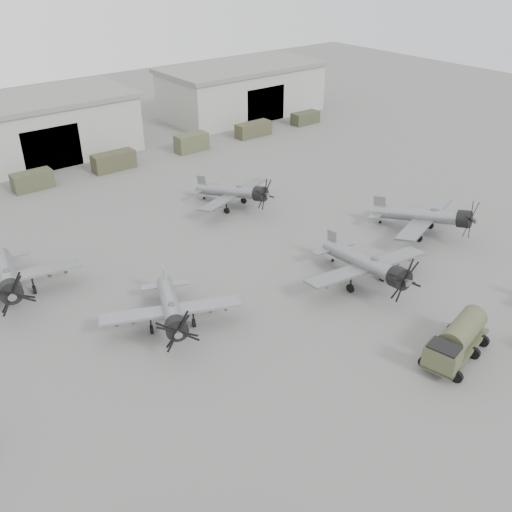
{
  "coord_description": "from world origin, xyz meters",
  "views": [
    {
      "loc": [
        -24.86,
        -21.74,
        28.65
      ],
      "look_at": [
        3.95,
        14.73,
        2.5
      ],
      "focal_mm": 40.0,
      "sensor_mm": 36.0,
      "label": 1
    }
  ],
  "objects": [
    {
      "name": "aircraft_mid_3",
      "position": [
        24.24,
        10.39,
        2.27
      ],
      "size": [
        12.44,
        11.2,
        4.99
      ],
      "rotation": [
        0.0,
        0.0,
        0.32
      ],
      "color": "gray",
      "rests_on": "ground"
    },
    {
      "name": "support_truck_6",
      "position": [
        31.26,
        50.0,
        1.12
      ],
      "size": [
        6.12,
        2.2,
        2.25
      ],
      "primitive_type": "cube",
      "color": "#3F4029",
      "rests_on": "ground"
    },
    {
      "name": "aircraft_mid_2",
      "position": [
        11.26,
        7.17,
        2.33
      ],
      "size": [
        12.89,
        11.6,
        5.12
      ],
      "rotation": [
        0.0,
        0.0,
        -0.15
      ],
      "color": "gray",
      "rests_on": "ground"
    },
    {
      "name": "hangar_right",
      "position": [
        38.0,
        61.96,
        4.37
      ],
      "size": [
        29.0,
        14.8,
        8.7
      ],
      "color": "#A9AA9F",
      "rests_on": "ground"
    },
    {
      "name": "support_truck_7",
      "position": [
        42.76,
        50.0,
        1.01
      ],
      "size": [
        5.04,
        2.2,
        2.01
      ],
      "primitive_type": "cube",
      "color": "#383C27",
      "rests_on": "ground"
    },
    {
      "name": "hangar_center",
      "position": [
        0.0,
        61.96,
        4.37
      ],
      "size": [
        29.0,
        14.8,
        8.7
      ],
      "color": "#A9AA9F",
      "rests_on": "ground"
    },
    {
      "name": "aircraft_far_1",
      "position": [
        12.11,
        28.89,
        2.11
      ],
      "size": [
        11.61,
        10.46,
        4.65
      ],
      "rotation": [
        0.0,
        0.0,
        0.31
      ],
      "color": "gray",
      "rests_on": "ground"
    },
    {
      "name": "aircraft_mid_1",
      "position": [
        -6.53,
        12.59,
        2.12
      ],
      "size": [
        11.43,
        10.35,
        4.67
      ],
      "rotation": [
        0.0,
        0.0,
        -0.41
      ],
      "color": "gray",
      "rests_on": "ground"
    },
    {
      "name": "aircraft_far_0",
      "position": [
        -15.47,
        25.66,
        2.33
      ],
      "size": [
        12.91,
        11.62,
        5.13
      ],
      "rotation": [
        0.0,
        0.0,
        -0.2
      ],
      "color": "gray",
      "rests_on": "ground"
    },
    {
      "name": "support_truck_3",
      "position": [
        -4.9,
        50.0,
        1.16
      ],
      "size": [
        5.06,
        2.2,
        2.32
      ],
      "primitive_type": "cube",
      "color": "#3E422B",
      "rests_on": "ground"
    },
    {
      "name": "fuel_tanker",
      "position": [
        8.89,
        -3.92,
        1.68
      ],
      "size": [
        7.93,
        4.63,
        2.92
      ],
      "rotation": [
        0.0,
        0.0,
        0.22
      ],
      "color": "#45492F",
      "rests_on": "ground"
    },
    {
      "name": "support_truck_5",
      "position": [
        19.35,
        50.0,
        1.31
      ],
      "size": [
        5.05,
        2.2,
        2.63
      ],
      "primitive_type": "cube",
      "color": "#464B31",
      "rests_on": "ground"
    },
    {
      "name": "support_truck_4",
      "position": [
        6.52,
        50.0,
        1.23
      ],
      "size": [
        6.01,
        2.2,
        2.47
      ],
      "primitive_type": "cube",
      "color": "#3D3D28",
      "rests_on": "ground"
    },
    {
      "name": "ground",
      "position": [
        0.0,
        0.0,
        0.0
      ],
      "size": [
        220.0,
        220.0,
        0.0
      ],
      "primitive_type": "plane",
      "color": "#5E5E5C",
      "rests_on": "ground"
    }
  ]
}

